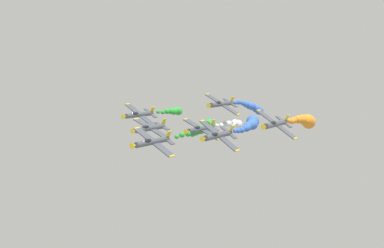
{
  "coord_description": "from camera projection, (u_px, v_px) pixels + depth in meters",
  "views": [
    {
      "loc": [
        -50.76,
        75.72,
        126.12
      ],
      "look_at": [
        0.0,
        0.0,
        115.3
      ],
      "focal_mm": 41.74,
      "sensor_mm": 36.0,
      "label": 1
    }
  ],
  "objects": [
    {
      "name": "airplane_trailing",
      "position": [
        139.0,
        115.0,
        102.89
      ],
      "size": [
        8.45,
        10.35,
        5.11
      ],
      "rotation": [
        0.0,
        -0.53,
        0.0
      ],
      "color": "#474C56"
    },
    {
      "name": "airplane_left_inner",
      "position": [
        218.0,
        135.0,
        83.83
      ],
      "size": [
        8.19,
        10.35,
        5.54
      ],
      "rotation": [
        0.0,
        -0.58,
        0.0
      ],
      "color": "#474C56"
    },
    {
      "name": "airplane_right_inner",
      "position": [
        150.0,
        128.0,
        93.32
      ],
      "size": [
        9.0,
        10.35,
        3.92
      ],
      "rotation": [
        0.0,
        -0.38,
        0.0
      ],
      "color": "#474C56"
    },
    {
      "name": "smoke_trail_lead",
      "position": [
        205.0,
        127.0,
        103.44
      ],
      "size": [
        8.75,
        24.89,
        2.94
      ],
      "color": "green"
    },
    {
      "name": "smoke_trail_trailing",
      "position": [
        174.0,
        111.0,
        117.79
      ],
      "size": [
        4.69,
        14.45,
        2.57
      ],
      "color": "green"
    },
    {
      "name": "smoke_trail_left_inner",
      "position": [
        251.0,
        124.0,
        101.68
      ],
      "size": [
        6.28,
        18.71,
        3.13
      ],
      "color": "blue"
    },
    {
      "name": "smoke_trail_right_outer",
      "position": [
        306.0,
        121.0,
        105.22
      ],
      "size": [
        4.98,
        22.18,
        4.56
      ],
      "color": "orange"
    },
    {
      "name": "airplane_right_outer",
      "position": [
        275.0,
        124.0,
        86.02
      ],
      "size": [
        8.24,
        10.35,
        5.47
      ],
      "rotation": [
        0.0,
        -0.57,
        0.0
      ],
      "color": "#474C56"
    },
    {
      "name": "airplane_high_slot",
      "position": [
        221.0,
        104.0,
        100.81
      ],
      "size": [
        8.63,
        10.35,
        4.78
      ],
      "rotation": [
        0.0,
        -0.49,
        0.0
      ],
      "color": "#474C56"
    },
    {
      "name": "airplane_left_outer",
      "position": [
        201.0,
        129.0,
        94.06
      ],
      "size": [
        8.91,
        10.35,
        4.14
      ],
      "rotation": [
        0.0,
        -0.41,
        0.0
      ],
      "color": "#474C56"
    },
    {
      "name": "smoke_trail_left_outer",
      "position": [
        233.0,
        124.0,
        106.7
      ],
      "size": [
        2.23,
        12.55,
        2.44
      ],
      "color": "white"
    },
    {
      "name": "smoke_trail_high_slot",
      "position": [
        252.0,
        107.0,
        113.07
      ],
      "size": [
        2.63,
        13.05,
        4.36
      ],
      "color": "blue"
    },
    {
      "name": "airplane_lead",
      "position": [
        152.0,
        142.0,
        80.42
      ],
      "size": [
        8.57,
        10.35,
        4.89
      ],
      "rotation": [
        0.0,
        -0.5,
        0.0
      ],
      "color": "#474C56"
    }
  ]
}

